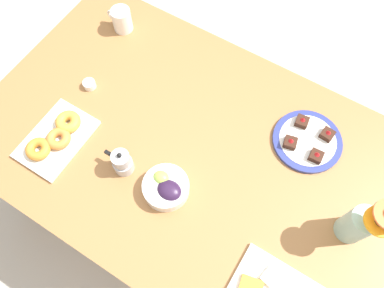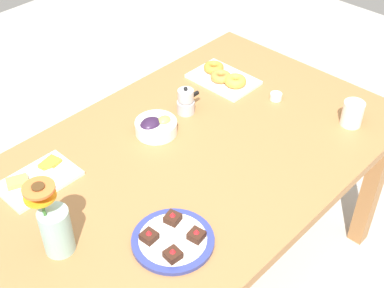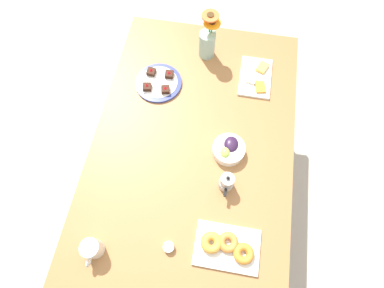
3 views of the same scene
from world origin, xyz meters
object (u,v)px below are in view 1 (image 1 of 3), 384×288
croissant_platter (56,137)px  flower_vase (359,224)px  dessert_plate (307,141)px  jam_cup_honey (89,84)px  moka_pot (122,162)px  coffee_mug (122,19)px  dining_table (192,158)px  grape_bowl (166,187)px

croissant_platter → flower_vase: size_ratio=1.04×
croissant_platter → dessert_plate: dessert_plate is taller
jam_cup_honey → moka_pot: 0.38m
dessert_plate → coffee_mug: bearing=-5.4°
dining_table → jam_cup_honey: size_ratio=33.33×
flower_vase → moka_pot: size_ratio=2.26×
coffee_mug → dessert_plate: 0.89m
flower_vase → moka_pot: (0.76, 0.20, -0.05)m
dining_table → coffee_mug: (0.55, -0.33, 0.14)m
jam_cup_honey → dessert_plate: (-0.82, -0.22, -0.00)m
croissant_platter → jam_cup_honey: 0.25m
dining_table → flower_vase: size_ratio=5.96×
croissant_platter → jam_cup_honey: croissant_platter is taller
jam_cup_honey → dessert_plate: dessert_plate is taller
dessert_plate → croissant_platter: bearing=31.1°
flower_vase → dining_table: bearing=1.6°
flower_vase → moka_pot: flower_vase is taller
dining_table → jam_cup_honey: bearing=-2.3°
grape_bowl → dessert_plate: grape_bowl is taller
grape_bowl → dessert_plate: size_ratio=0.63×
croissant_platter → moka_pot: bearing=-172.1°
moka_pot → grape_bowl: bearing=-177.1°
coffee_mug → flower_vase: (-1.14, 0.31, 0.04)m
coffee_mug → grape_bowl: 0.75m
dining_table → dessert_plate: 0.43m
grape_bowl → jam_cup_honey: (0.49, -0.20, -0.01)m
coffee_mug → jam_cup_honey: coffee_mug is taller
dining_table → jam_cup_honey: jam_cup_honey is taller
jam_cup_honey → dining_table: bearing=177.7°
dessert_plate → grape_bowl: bearing=51.7°
croissant_platter → coffee_mug: bearing=-79.0°
jam_cup_honey → croissant_platter: bearing=100.0°
dining_table → moka_pot: (0.16, 0.19, 0.13)m
coffee_mug → jam_cup_honey: 0.32m
coffee_mug → jam_cup_honey: (-0.06, 0.31, -0.04)m
coffee_mug → dining_table: bearing=149.0°
jam_cup_honey → dessert_plate: bearing=-164.7°
moka_pot → dining_table: bearing=-131.2°
grape_bowl → moka_pot: size_ratio=1.33×
coffee_mug → dessert_plate: size_ratio=0.46×
jam_cup_honey → flower_vase: 1.08m
dining_table → coffee_mug: bearing=-31.0°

